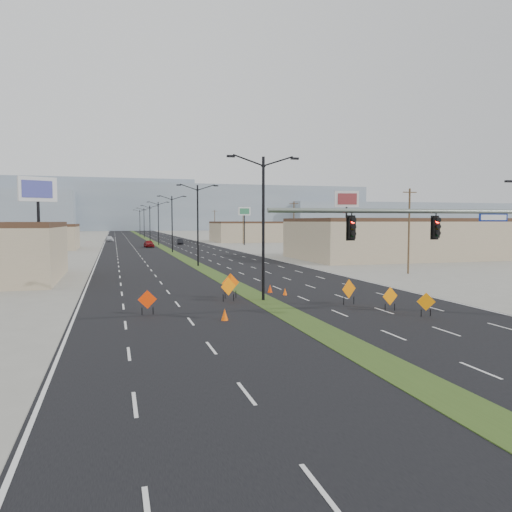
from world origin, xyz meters
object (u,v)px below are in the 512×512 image
object	(u,v)px
streetlight_2	(172,222)
pole_sign_east_near	(347,205)
streetlight_1	(198,222)
streetlight_6	(140,222)
signal_mast	(465,235)
cone_2	(270,289)
car_left	(149,244)
construction_sign_5	(426,303)
streetlight_0	(263,223)
pole_sign_west	(38,198)
cone_3	(226,288)
pole_sign_east_far	(244,214)
car_mid	(180,242)
construction_sign_1	(228,287)
construction_sign_0	(147,300)
streetlight_4	(150,222)
cone_0	(225,315)
cone_1	(285,292)
construction_sign_2	(230,284)
streetlight_3	(158,222)
construction_sign_4	(390,297)
streetlight_5	(144,222)
car_far	(110,239)
construction_sign_3	(349,290)

from	to	relation	value
streetlight_2	pole_sign_east_near	xyz separation A→B (m)	(18.88, -30.51, 2.28)
streetlight_1	streetlight_6	world-z (taller)	same
signal_mast	streetlight_1	bearing A→B (deg)	102.69
cone_2	car_left	bearing A→B (deg)	93.58
streetlight_1	construction_sign_5	size ratio (longest dim) A/B	7.06
streetlight_0	pole_sign_west	bearing A→B (deg)	145.87
streetlight_6	cone_3	bearing A→B (deg)	-90.53
car_left	cone_3	bearing A→B (deg)	-94.04
streetlight_0	pole_sign_east_far	xyz separation A→B (m)	(19.43, 79.67, 1.76)
streetlight_1	pole_sign_east_near	distance (m)	19.19
car_mid	pole_sign_west	bearing A→B (deg)	-100.94
streetlight_6	cone_3	distance (m)	163.04
construction_sign_1	cone_3	bearing A→B (deg)	54.29
construction_sign_1	signal_mast	bearing A→B (deg)	-68.00
construction_sign_0	cone_2	size ratio (longest dim) A/B	2.28
streetlight_4	pole_sign_west	xyz separation A→B (m)	(-15.88, -101.24, 2.03)
cone_0	cone_1	size ratio (longest dim) A/B	1.25
streetlight_2	construction_sign_2	world-z (taller)	streetlight_2
streetlight_6	pole_sign_east_far	distance (m)	90.46
streetlight_2	cone_1	distance (m)	54.33
streetlight_2	streetlight_3	world-z (taller)	same
construction_sign_1	construction_sign_4	xyz separation A→B (m)	(8.78, -6.43, -0.11)
streetlight_0	streetlight_3	bearing A→B (deg)	90.00
streetlight_6	cone_1	world-z (taller)	streetlight_6
streetlight_4	car_left	size ratio (longest dim) A/B	2.23
construction_sign_2	pole_sign_east_near	bearing A→B (deg)	34.74
streetlight_5	car_left	bearing A→B (deg)	-92.49
streetlight_1	streetlight_5	distance (m)	112.00
construction_sign_1	pole_sign_east_near	distance (m)	33.65
streetlight_6	cone_2	distance (m)	164.51
construction_sign_1	construction_sign_4	size ratio (longest dim) A/B	1.12
car_mid	construction_sign_1	size ratio (longest dim) A/B	2.32
car_far	pole_sign_west	world-z (taller)	pole_sign_west
streetlight_4	cone_2	world-z (taller)	streetlight_4
cone_0	construction_sign_5	bearing A→B (deg)	-10.32
pole_sign_east_near	pole_sign_west	bearing A→B (deg)	-142.94
car_left	car_mid	distance (m)	14.75
streetlight_6	construction_sign_3	distance (m)	171.31
construction_sign_3	cone_0	xyz separation A→B (m)	(-9.13, -2.98, -0.66)
streetlight_6	construction_sign_5	size ratio (longest dim) A/B	7.06
streetlight_3	pole_sign_west	distance (m)	74.97
car_mid	construction_sign_5	bearing A→B (deg)	-84.17
streetlight_5	cone_3	world-z (taller)	streetlight_5
cone_0	construction_sign_1	bearing A→B (deg)	75.41
streetlight_4	pole_sign_west	bearing A→B (deg)	-98.91
construction_sign_0	streetlight_5	bearing A→B (deg)	86.35
streetlight_4	pole_sign_west	distance (m)	102.50
signal_mast	pole_sign_east_far	distance (m)	90.36
streetlight_5	streetlight_6	size ratio (longest dim) A/B	1.00
cone_0	cone_1	xyz separation A→B (m)	(6.42, 8.13, -0.07)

